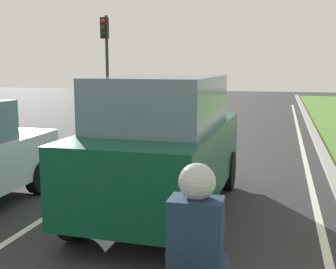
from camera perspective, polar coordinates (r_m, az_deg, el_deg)
The scene contains 7 objects.
ground_plane at distance 12.25m, azimuth 1.11°, elevation -2.16°, with size 60.00×60.00×0.00m, color #2D2D30.
lane_line_center at distance 12.43m, azimuth -2.02°, elevation -1.98°, with size 0.12×32.00×0.01m, color silver.
lane_line_right_edge at distance 11.90m, azimuth 18.18°, elevation -2.95°, with size 0.12×32.00×0.01m, color silver.
curb_right at distance 11.93m, azimuth 20.59°, elevation -2.78°, with size 0.24×48.00×0.12m, color #9E9B93.
car_suv_ahead at distance 6.93m, azimuth -0.49°, elevation -1.27°, with size 1.99×4.51×2.28m.
rider_person at distance 3.24m, azimuth 3.93°, elevation -13.47°, with size 0.51×0.41×1.16m.
traffic_light_overhead_left at distance 19.01m, azimuth -8.53°, elevation 11.59°, with size 0.32×0.50×4.65m.
Camera 1 is at (2.94, 2.37, 2.45)m, focal length 44.51 mm.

